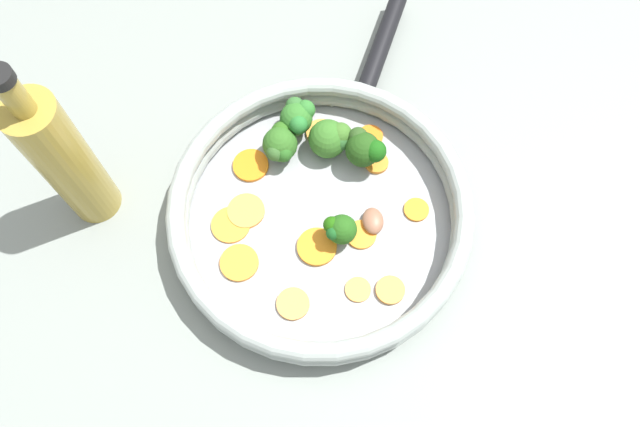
# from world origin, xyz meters

# --- Properties ---
(ground_plane) EXTENTS (4.00, 4.00, 0.00)m
(ground_plane) POSITION_xyz_m (0.00, 0.00, 0.00)
(ground_plane) COLOR gray
(skillet) EXTENTS (0.33, 0.33, 0.01)m
(skillet) POSITION_xyz_m (0.00, 0.00, 0.01)
(skillet) COLOR #939699
(skillet) RESTS_ON ground_plane
(skillet_rim_wall) EXTENTS (0.36, 0.36, 0.04)m
(skillet_rim_wall) POSITION_xyz_m (0.00, 0.00, 0.03)
(skillet_rim_wall) COLOR #939D97
(skillet_rim_wall) RESTS_ON skillet
(skillet_handle) EXTENTS (0.06, 0.18, 0.02)m
(skillet_handle) POSITION_xyz_m (-0.06, -0.25, 0.02)
(skillet_handle) COLOR black
(skillet_handle) RESTS_ON skillet
(skillet_rivet_left) EXTENTS (0.01, 0.01, 0.01)m
(skillet_rivet_left) POSITION_xyz_m (-0.07, -0.14, 0.02)
(skillet_rivet_left) COLOR #939695
(skillet_rivet_left) RESTS_ON skillet
(skillet_rivet_right) EXTENTS (0.01, 0.01, 0.01)m
(skillet_rivet_right) POSITION_xyz_m (0.00, -0.16, 0.02)
(skillet_rivet_right) COLOR #979B9C
(skillet_rivet_right) RESTS_ON skillet
(carrot_slice_0) EXTENTS (0.07, 0.07, 0.00)m
(carrot_slice_0) POSITION_xyz_m (0.11, 0.02, 0.01)
(carrot_slice_0) COLOR orange
(carrot_slice_0) RESTS_ON skillet
(carrot_slice_1) EXTENTS (0.05, 0.05, 0.01)m
(carrot_slice_1) POSITION_xyz_m (-0.00, 0.04, 0.01)
(carrot_slice_1) COLOR orange
(carrot_slice_1) RESTS_ON skillet
(carrot_slice_2) EXTENTS (0.05, 0.05, 0.00)m
(carrot_slice_2) POSITION_xyz_m (0.02, 0.11, 0.01)
(carrot_slice_2) COLOR #EA8E41
(carrot_slice_2) RESTS_ON skillet
(carrot_slice_3) EXTENTS (0.06, 0.06, 0.00)m
(carrot_slice_3) POSITION_xyz_m (0.09, -0.00, 0.01)
(carrot_slice_3) COLOR #F7943D
(carrot_slice_3) RESTS_ON skillet
(carrot_slice_4) EXTENTS (0.06, 0.06, 0.01)m
(carrot_slice_4) POSITION_xyz_m (0.09, -0.06, 0.01)
(carrot_slice_4) COLOR orange
(carrot_slice_4) RESTS_ON skillet
(carrot_slice_5) EXTENTS (0.04, 0.04, 0.00)m
(carrot_slice_5) POSITION_xyz_m (-0.05, 0.08, 0.01)
(carrot_slice_5) COLOR #F6923D
(carrot_slice_5) RESTS_ON skillet
(carrot_slice_6) EXTENTS (0.06, 0.06, 0.00)m
(carrot_slice_6) POSITION_xyz_m (0.09, 0.07, 0.01)
(carrot_slice_6) COLOR orange
(carrot_slice_6) RESTS_ON skillet
(carrot_slice_7) EXTENTS (0.04, 0.04, 0.01)m
(carrot_slice_7) POSITION_xyz_m (-0.09, 0.08, 0.01)
(carrot_slice_7) COLOR orange
(carrot_slice_7) RESTS_ON skillet
(carrot_slice_8) EXTENTS (0.04, 0.04, 0.01)m
(carrot_slice_8) POSITION_xyz_m (-0.06, -0.08, 0.01)
(carrot_slice_8) COLOR orange
(carrot_slice_8) RESTS_ON skillet
(carrot_slice_9) EXTENTS (0.04, 0.04, 0.00)m
(carrot_slice_9) POSITION_xyz_m (-0.11, -0.02, 0.01)
(carrot_slice_9) COLOR orange
(carrot_slice_9) RESTS_ON skillet
(carrot_slice_10) EXTENTS (0.03, 0.03, 0.00)m
(carrot_slice_10) POSITION_xyz_m (-0.05, -0.12, 0.01)
(carrot_slice_10) COLOR orange
(carrot_slice_10) RESTS_ON skillet
(carrot_slice_11) EXTENTS (0.04, 0.04, 0.00)m
(carrot_slice_11) POSITION_xyz_m (-0.05, 0.02, 0.01)
(carrot_slice_11) COLOR orange
(carrot_slice_11) RESTS_ON skillet
(carrot_slice_12) EXTENTS (0.04, 0.04, 0.01)m
(carrot_slice_12) POSITION_xyz_m (0.01, -0.12, 0.01)
(carrot_slice_12) COLOR #EC993A
(carrot_slice_12) RESTS_ON skillet
(broccoli_floret_0) EXTENTS (0.05, 0.05, 0.05)m
(broccoli_floret_0) POSITION_xyz_m (-0.05, -0.08, 0.04)
(broccoli_floret_0) COLOR #82A76B
(broccoli_floret_0) RESTS_ON skillet
(broccoli_floret_1) EXTENTS (0.06, 0.05, 0.05)m
(broccoli_floret_1) POSITION_xyz_m (-0.00, -0.10, 0.04)
(broccoli_floret_1) COLOR #5C8E48
(broccoli_floret_1) RESTS_ON skillet
(broccoli_floret_2) EXTENTS (0.04, 0.05, 0.05)m
(broccoli_floret_2) POSITION_xyz_m (0.04, -0.12, 0.04)
(broccoli_floret_2) COLOR #86B35F
(broccoli_floret_2) RESTS_ON skillet
(broccoli_floret_3) EXTENTS (0.04, 0.04, 0.04)m
(broccoli_floret_3) POSITION_xyz_m (-0.03, 0.02, 0.04)
(broccoli_floret_3) COLOR #7EB16E
(broccoli_floret_3) RESTS_ON skillet
(broccoli_floret_4) EXTENTS (0.04, 0.05, 0.05)m
(broccoli_floret_4) POSITION_xyz_m (0.06, -0.08, 0.04)
(broccoli_floret_4) COLOR #6C8A54
(broccoli_floret_4) RESTS_ON skillet
(mushroom_piece_0) EXTENTS (0.03, 0.04, 0.01)m
(mushroom_piece_0) POSITION_xyz_m (-0.06, -0.00, 0.02)
(mushroom_piece_0) COLOR #8D5D45
(mushroom_piece_0) RESTS_ON skillet
(oil_bottle) EXTENTS (0.06, 0.06, 0.26)m
(oil_bottle) POSITION_xyz_m (0.28, 0.00, 0.11)
(oil_bottle) COLOR olive
(oil_bottle) RESTS_ON ground_plane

